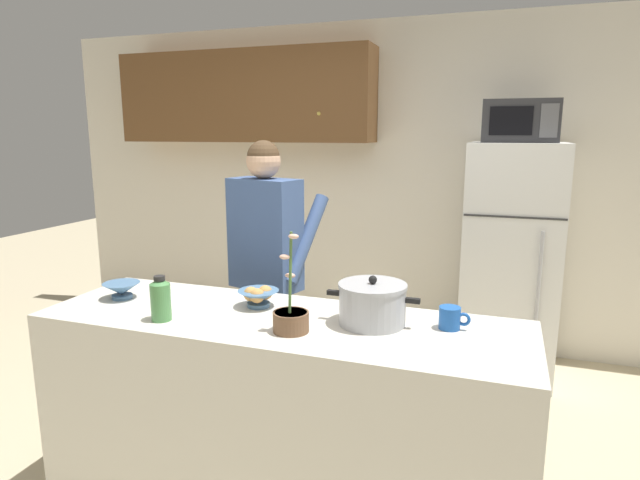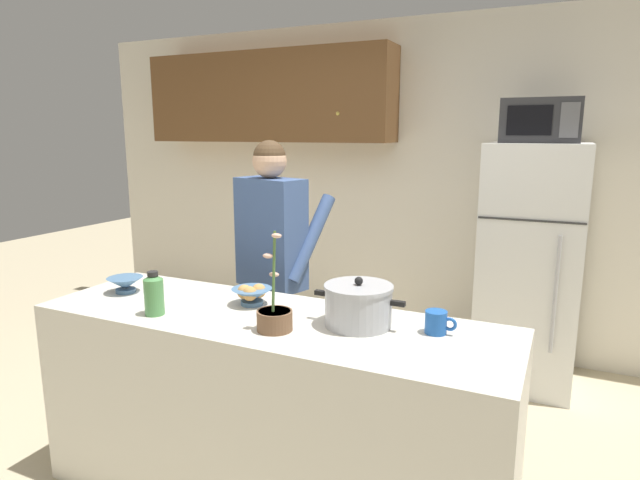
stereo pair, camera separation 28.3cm
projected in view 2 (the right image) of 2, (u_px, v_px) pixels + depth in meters
back_wall_unit at (377, 165)px, 4.40m from camera, size 6.00×0.48×2.60m
kitchen_island at (270, 410)px, 2.49m from camera, size 2.19×0.68×0.92m
refrigerator at (530, 266)px, 3.65m from camera, size 0.64×0.68×1.66m
microwave at (541, 121)px, 3.44m from camera, size 0.48×0.37×0.28m
person_near_pot at (272, 247)px, 3.18m from camera, size 0.60×0.53×1.69m
cooking_pot at (358, 305)px, 2.27m from camera, size 0.41×0.29×0.21m
coffee_mug at (437, 322)px, 2.19m from camera, size 0.13×0.09×0.10m
bread_bowl at (252, 294)px, 2.55m from camera, size 0.19×0.19×0.10m
empty_bowl at (125, 284)px, 2.75m from camera, size 0.18×0.18×0.08m
bottle_near_edge at (154, 294)px, 2.41m from camera, size 0.09×0.09×0.20m
potted_orchid at (275, 316)px, 2.22m from camera, size 0.15×0.15×0.42m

